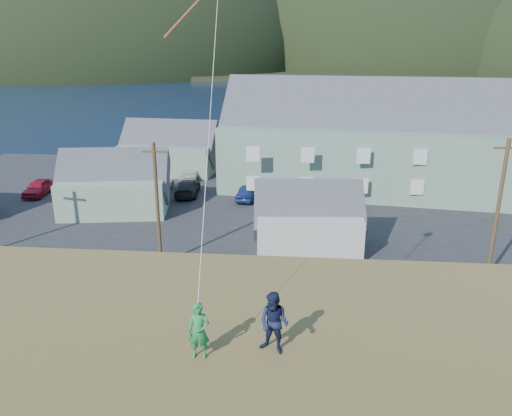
{
  "coord_description": "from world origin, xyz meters",
  "views": [
    {
      "loc": [
        4.44,
        -29.14,
        14.55
      ],
      "look_at": [
        2.91,
        -11.84,
        8.8
      ],
      "focal_mm": 35.0,
      "sensor_mm": 36.0,
      "label": 1
    }
  ],
  "objects": [
    {
      "name": "shed_palegreen_far",
      "position": [
        -10.62,
        27.21,
        2.86
      ],
      "size": [
        11.67,
        7.36,
        7.49
      ],
      "rotation": [
        0.0,
        0.0,
        -0.1
      ],
      "color": "gray",
      "rests_on": "waterfront_lot"
    },
    {
      "name": "far_hills",
      "position": [
        35.59,
        279.38,
        2.0
      ],
      "size": [
        760.0,
        265.0,
        143.0
      ],
      "color": "black",
      "rests_on": "ground"
    },
    {
      "name": "kite_flyer_green",
      "position": [
        2.14,
        -18.8,
        7.94
      ],
      "size": [
        0.54,
        0.35,
        1.47
      ],
      "primitive_type": "imported",
      "rotation": [
        0.0,
        0.0,
        -0.0
      ],
      "color": "#217A3D",
      "rests_on": "hillside"
    },
    {
      "name": "grass_strip",
      "position": [
        0.0,
        -2.0,
        0.05
      ],
      "size": [
        110.0,
        8.0,
        0.1
      ],
      "primitive_type": "cube",
      "color": "#4C3D19",
      "rests_on": "ground"
    },
    {
      "name": "far_shore",
      "position": [
        0.0,
        330.0,
        1.0
      ],
      "size": [
        900.0,
        320.0,
        2.0
      ],
      "primitive_type": "cube",
      "color": "black",
      "rests_on": "ground"
    },
    {
      "name": "waterfront_lot",
      "position": [
        0.0,
        17.0,
        0.06
      ],
      "size": [
        72.0,
        36.0,
        0.12
      ],
      "primitive_type": "cube",
      "color": "#28282B",
      "rests_on": "ground"
    },
    {
      "name": "kite_flyer_navy",
      "position": [
        3.94,
        -18.4,
        8.01
      ],
      "size": [
        0.95,
        0.85,
        1.62
      ],
      "primitive_type": "imported",
      "rotation": [
        0.0,
        0.0,
        -0.37
      ],
      "color": "#171E3F",
      "rests_on": "hillside"
    },
    {
      "name": "shed_palegreen_near",
      "position": [
        -11.86,
        12.32,
        2.62
      ],
      "size": [
        10.33,
        7.35,
        6.94
      ],
      "rotation": [
        0.0,
        0.0,
        0.15
      ],
      "color": "gray",
      "rests_on": "waterfront_lot"
    },
    {
      "name": "wharf",
      "position": [
        -6.0,
        40.0,
        0.45
      ],
      "size": [
        26.0,
        14.0,
        0.9
      ],
      "primitive_type": "cube",
      "color": "gray",
      "rests_on": "ground"
    },
    {
      "name": "shed_white",
      "position": [
        5.22,
        5.24,
        2.41
      ],
      "size": [
        8.19,
        5.75,
        6.26
      ],
      "rotation": [
        0.0,
        0.0,
        0.07
      ],
      "color": "beige",
      "rests_on": "waterfront_lot"
    },
    {
      "name": "utility_poles",
      "position": [
        -1.79,
        1.5,
        4.46
      ],
      "size": [
        35.78,
        0.24,
        9.07
      ],
      "color": "#47331E",
      "rests_on": "waterfront_lot"
    },
    {
      "name": "lodge",
      "position": [
        16.2,
        21.14,
        5.28
      ],
      "size": [
        40.25,
        15.92,
        13.77
      ],
      "rotation": [
        0.0,
        0.0,
        -0.13
      ],
      "color": "slate",
      "rests_on": "waterfront_lot"
    },
    {
      "name": "parked_cars",
      "position": [
        -9.54,
        20.6,
        0.87
      ],
      "size": [
        26.73,
        13.14,
        1.57
      ],
      "color": "#A91427",
      "rests_on": "waterfront_lot"
    },
    {
      "name": "ground",
      "position": [
        0.0,
        0.0,
        0.0
      ],
      "size": [
        900.0,
        900.0,
        0.0
      ],
      "primitive_type": "plane",
      "color": "#0A1638",
      "rests_on": "ground"
    }
  ]
}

